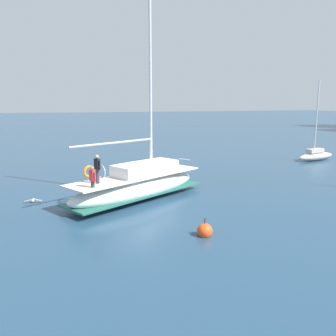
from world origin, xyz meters
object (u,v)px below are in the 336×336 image
(seagull, at_px, (33,200))
(mooring_buoy, at_px, (205,231))
(main_sailboat, at_px, (138,184))
(moored_sloop_far, at_px, (316,155))

(seagull, relative_size, mooring_buoy, 1.05)
(main_sailboat, height_order, moored_sloop_far, main_sailboat)
(main_sailboat, xyz_separation_m, seagull, (-1.39, -6.03, -0.75))
(main_sailboat, xyz_separation_m, moored_sloop_far, (-7.43, 21.02, -0.35))
(main_sailboat, bearing_deg, mooring_buoy, 8.66)
(seagull, bearing_deg, main_sailboat, 77.04)
(moored_sloop_far, relative_size, mooring_buoy, 8.41)
(moored_sloop_far, bearing_deg, seagull, -77.40)
(moored_sloop_far, xyz_separation_m, seagull, (6.04, -27.05, -0.40))
(moored_sloop_far, height_order, seagull, moored_sloop_far)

